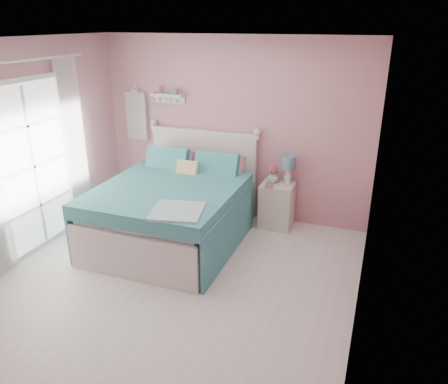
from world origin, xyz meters
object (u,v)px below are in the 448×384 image
Objects in this scene: teacup at (269,185)px; bed at (174,210)px; nightstand at (277,205)px; table_lamp at (288,164)px; vase at (272,177)px.

bed is at bearing -148.28° from teacup.
nightstand is at bearing 63.42° from teacup.
nightstand is 1.61× the size of table_lamp.
bed is 24.66× the size of teacup.
vase is (-0.21, -0.03, -0.20)m from table_lamp.
teacup is at bearing -116.58° from nightstand.
table_lamp is at bearing 35.08° from bed.
vase is at bearing 158.74° from nightstand.
bed reaches higher than nightstand.
table_lamp is at bearing 8.38° from vase.
bed reaches higher than table_lamp.
bed is 1.68m from table_lamp.
teacup is at bearing -130.40° from table_lamp.
vase is 1.83× the size of teacup.
vase reaches higher than nightstand.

